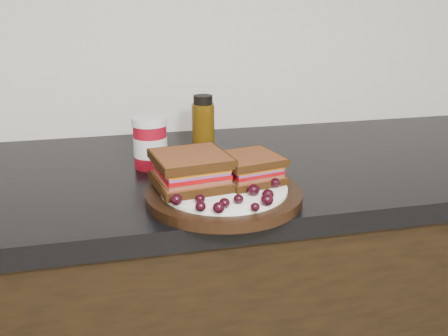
{
  "coord_description": "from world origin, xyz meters",
  "views": [
    {
      "loc": [
        -0.13,
        0.7,
        1.25
      ],
      "look_at": [
        0.06,
        1.51,
        0.96
      ],
      "focal_mm": 40.0,
      "sensor_mm": 36.0,
      "label": 1
    }
  ],
  "objects_px": {
    "sandwich_left": "(191,170)",
    "plate": "(224,195)",
    "oil_bottle": "(203,127)",
    "condiment_jar": "(150,142)"
  },
  "relations": [
    {
      "from": "plate",
      "to": "sandwich_left",
      "type": "xyz_separation_m",
      "value": [
        -0.06,
        0.02,
        0.04
      ]
    },
    {
      "from": "condiment_jar",
      "to": "oil_bottle",
      "type": "distance_m",
      "value": 0.13
    },
    {
      "from": "oil_bottle",
      "to": "condiment_jar",
      "type": "bearing_deg",
      "value": -159.28
    },
    {
      "from": "plate",
      "to": "sandwich_left",
      "type": "relative_size",
      "value": 2.19
    },
    {
      "from": "condiment_jar",
      "to": "oil_bottle",
      "type": "height_order",
      "value": "oil_bottle"
    },
    {
      "from": "plate",
      "to": "oil_bottle",
      "type": "relative_size",
      "value": 1.99
    },
    {
      "from": "oil_bottle",
      "to": "plate",
      "type": "bearing_deg",
      "value": -93.13
    },
    {
      "from": "oil_bottle",
      "to": "sandwich_left",
      "type": "bearing_deg",
      "value": -106.33
    },
    {
      "from": "sandwich_left",
      "to": "plate",
      "type": "bearing_deg",
      "value": -30.12
    },
    {
      "from": "sandwich_left",
      "to": "condiment_jar",
      "type": "relative_size",
      "value": 1.17
    }
  ]
}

